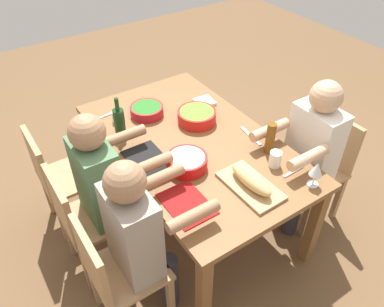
{
  "coord_description": "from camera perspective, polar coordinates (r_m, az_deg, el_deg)",
  "views": [
    {
      "loc": [
        -1.71,
        1.14,
        2.33
      ],
      "look_at": [
        0.0,
        0.0,
        0.63
      ],
      "focal_mm": 35.65,
      "sensor_mm": 36.0,
      "label": 1
    }
  ],
  "objects": [
    {
      "name": "ground_plane",
      "position": [
        3.1,
        -0.0,
        -8.99
      ],
      "size": [
        8.0,
        8.0,
        0.0
      ],
      "primitive_type": "plane",
      "color": "brown"
    },
    {
      "name": "dining_table",
      "position": [
        2.64,
        -0.0,
        0.5
      ],
      "size": [
        1.7,
        1.02,
        0.74
      ],
      "color": "brown",
      "rests_on": "ground_plane"
    },
    {
      "name": "chair_far_center",
      "position": [
        2.53,
        -16.05,
        -9.21
      ],
      "size": [
        0.4,
        0.4,
        0.85
      ],
      "color": "#A87F56",
      "rests_on": "ground_plane"
    },
    {
      "name": "diner_far_center",
      "position": [
        2.41,
        -12.93,
        -4.17
      ],
      "size": [
        0.41,
        0.53,
        1.2
      ],
      "color": "#2D2D38",
      "rests_on": "ground_plane"
    },
    {
      "name": "chair_near_left",
      "position": [
        2.97,
        18.69,
        -1.33
      ],
      "size": [
        0.4,
        0.4,
        0.85
      ],
      "color": "#A87F56",
      "rests_on": "ground_plane"
    },
    {
      "name": "diner_near_left",
      "position": [
        2.71,
        17.08,
        0.67
      ],
      "size": [
        0.41,
        0.53,
        1.2
      ],
      "color": "#2D2D38",
      "rests_on": "ground_plane"
    },
    {
      "name": "chair_far_right",
      "position": [
        2.87,
        -19.37,
        -3.13
      ],
      "size": [
        0.4,
        0.4,
        0.85
      ],
      "color": "#A87F56",
      "rests_on": "ground_plane"
    },
    {
      "name": "chair_far_left",
      "position": [
        2.24,
        -11.61,
        -16.95
      ],
      "size": [
        0.4,
        0.4,
        0.85
      ],
      "color": "#A87F56",
      "rests_on": "ground_plane"
    },
    {
      "name": "diner_far_left",
      "position": [
        2.11,
        -7.77,
        -11.62
      ],
      "size": [
        0.41,
        0.53,
        1.2
      ],
      "color": "#2D2D38",
      "rests_on": "ground_plane"
    },
    {
      "name": "serving_bowl_pasta",
      "position": [
        2.36,
        -0.79,
        -1.2
      ],
      "size": [
        0.26,
        0.26,
        0.08
      ],
      "color": "red",
      "rests_on": "dining_table"
    },
    {
      "name": "serving_bowl_salad",
      "position": [
        2.75,
        0.72,
        5.67
      ],
      "size": [
        0.28,
        0.28,
        0.09
      ],
      "color": "red",
      "rests_on": "dining_table"
    },
    {
      "name": "serving_bowl_greens",
      "position": [
        2.85,
        -6.78,
        6.47
      ],
      "size": [
        0.24,
        0.24,
        0.07
      ],
      "color": "#B21923",
      "rests_on": "dining_table"
    },
    {
      "name": "cutting_board",
      "position": [
        2.28,
        8.72,
        -4.81
      ],
      "size": [
        0.4,
        0.23,
        0.02
      ],
      "primitive_type": "cube",
      "rotation": [
        0.0,
        0.0,
        0.02
      ],
      "color": "tan",
      "rests_on": "dining_table"
    },
    {
      "name": "bread_loaf",
      "position": [
        2.24,
        8.86,
        -3.8
      ],
      "size": [
        0.32,
        0.12,
        0.09
      ],
      "primitive_type": "ellipsoid",
      "rotation": [
        0.0,
        0.0,
        0.02
      ],
      "color": "tan",
      "rests_on": "cutting_board"
    },
    {
      "name": "wine_bottle",
      "position": [
        2.64,
        -10.82,
        4.72
      ],
      "size": [
        0.08,
        0.08,
        0.29
      ],
      "color": "#193819",
      "rests_on": "dining_table"
    },
    {
      "name": "beer_bottle",
      "position": [
        2.49,
        11.63,
        2.26
      ],
      "size": [
        0.06,
        0.06,
        0.22
      ],
      "primitive_type": "cylinder",
      "color": "brown",
      "rests_on": "dining_table"
    },
    {
      "name": "wine_glass",
      "position": [
        2.31,
        18.11,
        -2.37
      ],
      "size": [
        0.08,
        0.08,
        0.17
      ],
      "color": "silver",
      "rests_on": "dining_table"
    },
    {
      "name": "placemat_far_center",
      "position": [
        2.46,
        -6.77,
        -0.81
      ],
      "size": [
        0.32,
        0.23,
        0.01
      ],
      "primitive_type": "cube",
      "color": "black",
      "rests_on": "dining_table"
    },
    {
      "name": "cup_near_left",
      "position": [
        2.42,
        12.34,
        -0.81
      ],
      "size": [
        0.08,
        0.08,
        0.11
      ],
      "primitive_type": "cylinder",
      "color": "white",
      "rests_on": "dining_table"
    },
    {
      "name": "fork_near_left",
      "position": [
        2.43,
        14.94,
        -2.63
      ],
      "size": [
        0.02,
        0.17,
        0.01
      ],
      "primitive_type": "cube",
      "rotation": [
        0.0,
        0.0,
        0.03
      ],
      "color": "silver",
      "rests_on": "dining_table"
    },
    {
      "name": "cup_far_right",
      "position": [
        2.81,
        -11.15,
        5.44
      ],
      "size": [
        0.07,
        0.07,
        0.08
      ],
      "primitive_type": "cylinder",
      "color": "white",
      "rests_on": "dining_table"
    },
    {
      "name": "fork_far_right",
      "position": [
        2.92,
        -12.48,
        5.69
      ],
      "size": [
        0.03,
        0.17,
        0.01
      ],
      "primitive_type": "cube",
      "rotation": [
        0.0,
        0.0,
        0.1
      ],
      "color": "silver",
      "rests_on": "dining_table"
    },
    {
      "name": "placemat_far_left",
      "position": [
        2.16,
        -0.82,
        -7.54
      ],
      "size": [
        0.32,
        0.23,
        0.01
      ],
      "primitive_type": "cube",
      "color": "maroon",
      "rests_on": "dining_table"
    },
    {
      "name": "carving_knife",
      "position": [
        2.66,
        8.8,
        2.6
      ],
      "size": [
        0.23,
        0.05,
        0.01
      ],
      "primitive_type": "cube",
      "rotation": [
        0.0,
        0.0,
        3.03
      ],
      "color": "silver",
      "rests_on": "dining_table"
    },
    {
      "name": "napkin_stack",
      "position": [
        2.98,
        1.87,
        7.73
      ],
      "size": [
        0.15,
        0.15,
        0.02
      ],
      "primitive_type": "cube",
      "rotation": [
        0.0,
        0.0,
        -0.1
      ],
      "color": "white",
      "rests_on": "dining_table"
    }
  ]
}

